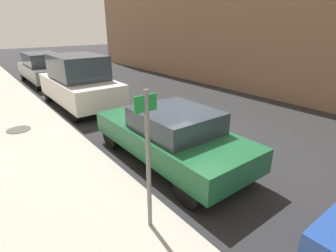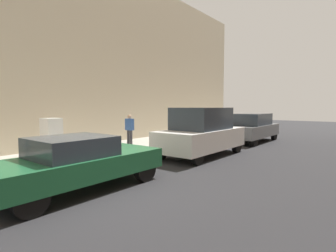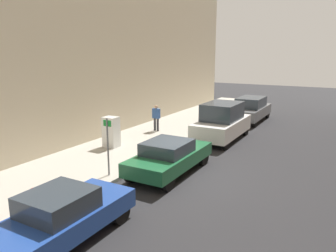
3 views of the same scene
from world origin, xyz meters
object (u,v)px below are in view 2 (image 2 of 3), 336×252
Objects in this scene: pedestrian_walking_far at (130,128)px; parked_van_white at (202,132)px; parked_sedan_green at (78,162)px; parked_suv_gray at (252,127)px; discarded_refrigerator at (52,137)px.

pedestrian_walking_far is 0.35× the size of parked_van_white.
pedestrian_walking_far reaches higher than parked_sedan_green.
pedestrian_walking_far reaches higher than parked_suv_gray.
pedestrian_walking_far reaches higher than discarded_refrigerator.
parked_van_white is at bearing -90.00° from parked_suv_gray.
parked_van_white is (4.24, 4.61, 0.11)m from discarded_refrigerator.
parked_suv_gray is (-0.00, 5.92, -0.15)m from parked_van_white.
parked_sedan_green is at bearing -19.46° from discarded_refrigerator.
discarded_refrigerator is 0.35× the size of parked_sedan_green.
discarded_refrigerator is at bearing 160.54° from parked_sedan_green.
discarded_refrigerator is 4.50m from parked_sedan_green.
parked_van_white is at bearing 17.17° from pedestrian_walking_far.
parked_suv_gray is at bearing 90.00° from parked_sedan_green.
discarded_refrigerator is at bearing -83.08° from pedestrian_walking_far.
parked_sedan_green is (4.04, -5.58, -0.33)m from pedestrian_walking_far.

